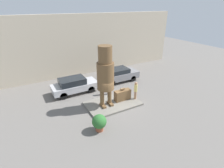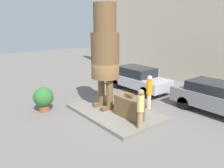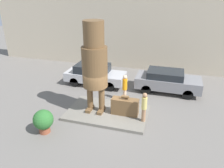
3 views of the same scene
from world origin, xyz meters
name	(u,v)px [view 3 (image 3 of 3)]	position (x,y,z in m)	size (l,w,h in m)	color
ground_plane	(107,114)	(0.00, 0.00, 0.00)	(60.00, 60.00, 0.00)	slate
pedestal	(107,113)	(0.00, 0.00, 0.08)	(4.71, 2.94, 0.17)	slate
building_backdrop	(137,28)	(0.00, 8.61, 3.62)	(28.00, 0.60, 7.24)	beige
statue_figure	(95,61)	(-0.69, -0.04, 3.21)	(1.41, 1.41, 5.20)	brown
giant_suitcase	(125,106)	(1.05, 0.02, 0.66)	(1.54, 0.55, 1.20)	brown
tourist	(144,106)	(2.19, -0.40, 1.10)	(0.29, 0.29, 1.70)	#A87A56
parked_car_silver	(95,74)	(-2.24, 3.86, 0.85)	(4.51, 1.84, 1.60)	#B7B7BC
parked_car_grey	(167,81)	(3.14, 4.13, 0.85)	(4.48, 1.89, 1.58)	gray
planter_pot	(43,120)	(-2.56, -2.63, 0.71)	(1.03, 1.03, 1.28)	brown
worker_hivis	(125,87)	(0.58, 1.90, 1.00)	(0.31, 0.31, 1.82)	beige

